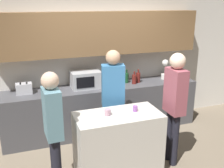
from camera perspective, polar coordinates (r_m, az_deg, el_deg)
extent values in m
cube|color=silver|center=(4.99, -3.22, 5.80)|extent=(6.40, 0.08, 2.70)
cube|color=olive|center=(4.73, -2.63, 10.99)|extent=(3.74, 0.32, 0.75)
cube|color=#4C4C51|center=(4.94, -1.90, -5.36)|extent=(3.60, 0.62, 0.88)
cube|color=beige|center=(3.74, 1.30, -13.03)|extent=(1.17, 0.59, 0.92)
cube|color=#B7BABC|center=(4.71, -5.77, 1.05)|extent=(0.52, 0.38, 0.30)
cube|color=black|center=(4.51, -5.80, 0.33)|extent=(0.31, 0.01, 0.19)
cube|color=silver|center=(4.61, -18.61, -0.95)|extent=(0.26, 0.16, 0.18)
cube|color=black|center=(4.58, -19.34, 0.08)|extent=(0.02, 0.11, 0.01)
cube|color=black|center=(4.58, -18.09, 0.21)|extent=(0.02, 0.11, 0.01)
cylinder|color=silver|center=(5.33, 11.35, 1.61)|extent=(0.14, 0.14, 0.10)
cylinder|color=#38662D|center=(5.29, 11.44, 3.07)|extent=(0.01, 0.01, 0.18)
sphere|color=silver|center=(5.26, 11.53, 4.55)|extent=(0.13, 0.13, 0.13)
cylinder|color=silver|center=(4.83, 0.91, 1.05)|extent=(0.09, 0.09, 0.22)
cylinder|color=silver|center=(4.79, 0.91, 2.77)|extent=(0.03, 0.03, 0.08)
cylinder|color=#472814|center=(4.92, 2.07, 1.24)|extent=(0.08, 0.08, 0.20)
cylinder|color=#472814|center=(4.88, 2.09, 2.81)|extent=(0.03, 0.03, 0.08)
cylinder|color=#194723|center=(4.97, 3.19, 1.31)|extent=(0.07, 0.07, 0.19)
cylinder|color=#194723|center=(4.93, 3.22, 2.76)|extent=(0.03, 0.03, 0.07)
cylinder|color=maroon|center=(4.92, 4.86, 1.03)|extent=(0.08, 0.08, 0.17)
cylinder|color=maroon|center=(4.89, 4.90, 2.37)|extent=(0.03, 0.03, 0.07)
cylinder|color=maroon|center=(5.01, 5.70, 1.38)|extent=(0.09, 0.09, 0.19)
cylinder|color=maroon|center=(4.98, 5.75, 2.80)|extent=(0.03, 0.03, 0.07)
cylinder|color=#BD90A2|center=(3.48, -0.96, -6.16)|extent=(0.08, 0.08, 0.09)
cylinder|color=#9255A9|center=(3.62, 5.07, -5.36)|extent=(0.07, 0.07, 0.08)
cylinder|color=black|center=(3.64, -12.34, -15.79)|extent=(0.11, 0.11, 0.77)
cylinder|color=black|center=(3.51, -11.83, -17.16)|extent=(0.11, 0.11, 0.77)
cube|color=#618D9C|center=(3.24, -12.86, -6.24)|extent=(0.21, 0.35, 0.61)
sphere|color=beige|center=(3.10, -13.37, 0.72)|extent=(0.21, 0.21, 0.21)
cylinder|color=black|center=(4.27, 1.29, -9.71)|extent=(0.11, 0.11, 0.82)
cylinder|color=black|center=(4.25, -0.88, -9.83)|extent=(0.11, 0.11, 0.82)
cube|color=teal|center=(3.98, 0.22, -0.35)|extent=(0.37, 0.26, 0.65)
sphere|color=tan|center=(3.87, 0.23, 5.79)|extent=(0.22, 0.22, 0.22)
cylinder|color=black|center=(4.05, 13.49, -11.78)|extent=(0.11, 0.11, 0.82)
cylinder|color=black|center=(4.17, 12.31, -10.81)|extent=(0.11, 0.11, 0.82)
cube|color=#9D4E5A|center=(3.82, 13.63, -1.53)|extent=(0.19, 0.34, 0.65)
sphere|color=beige|center=(3.70, 14.11, 4.87)|extent=(0.22, 0.22, 0.22)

